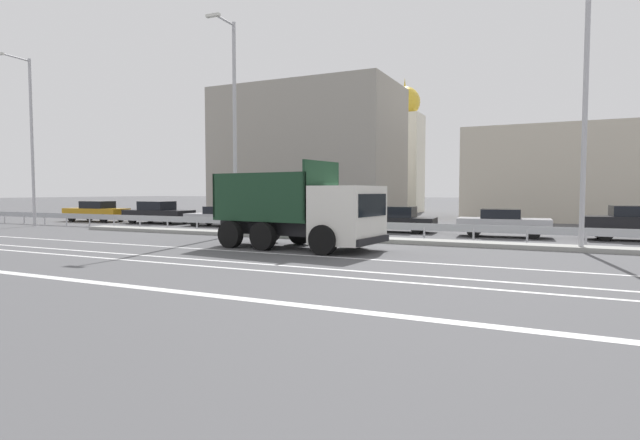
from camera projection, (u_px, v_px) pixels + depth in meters
The scene contains 23 objects.
ground_plane at pixel (324, 246), 20.00m from camera, with size 320.00×320.00×0.00m, color #4C4C4F.
lane_strip_0 at pixel (272, 253), 17.55m from camera, with size 57.19×0.16×0.01m, color silver.
lane_strip_1 at pixel (232, 262), 15.42m from camera, with size 57.19×0.16×0.01m, color silver.
lane_strip_2 at pixel (210, 267), 14.44m from camera, with size 57.19×0.16×0.01m, color silver.
lane_strip_3 at pixel (125, 285), 11.61m from camera, with size 57.19×0.16×0.01m, color silver.
lane_strip_4 at pixel (120, 286), 11.48m from camera, with size 57.19×0.16×0.01m, color silver.
median_island at pixel (347, 238), 22.16m from camera, with size 31.45×1.10×0.18m, color gray.
median_guardrail at pixel (357, 226), 23.26m from camera, with size 57.19×0.09×0.78m.
dump_truck at pixel (314, 217), 18.67m from camera, with size 6.73×3.32×3.30m.
median_road_sign at pixel (274, 214), 23.72m from camera, with size 0.66×0.16×2.12m.
street_lamp_0 at pixel (30, 135), 30.91m from camera, with size 0.71×2.21×10.37m.
street_lamp_1 at pixel (233, 120), 24.38m from camera, with size 0.71×1.94×10.40m.
street_lamp_2 at pixel (586, 99), 17.66m from camera, with size 0.71×2.61×9.85m.
parked_car_0 at pixel (96, 211), 36.04m from camera, with size 4.97×1.98×1.48m.
parked_car_1 at pixel (158, 212), 33.89m from camera, with size 4.87×2.06×1.51m.
parked_car_2 at pixel (220, 216), 31.17m from camera, with size 4.41×2.03×1.25m.
parked_car_3 at pixel (298, 217), 29.01m from camera, with size 3.94×2.07×1.30m.
parked_car_4 at pixel (396, 219), 26.72m from camera, with size 4.30×2.09×1.37m.
parked_car_5 at pixel (503, 223), 23.80m from camera, with size 4.31×2.02×1.34m.
parked_car_6 at pixel (637, 223), 21.97m from camera, with size 4.44×2.02×1.55m.
background_building_0 at pixel (308, 152), 44.92m from camera, with size 15.97×8.91×11.39m, color gray.
background_building_1 at pixel (620, 174), 35.87m from camera, with size 21.11×8.84×6.85m, color beige.
church_tower at pixel (404, 151), 52.38m from camera, with size 3.60×3.60×13.99m.
Camera 1 is at (8.42, -18.03, 2.18)m, focal length 28.00 mm.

